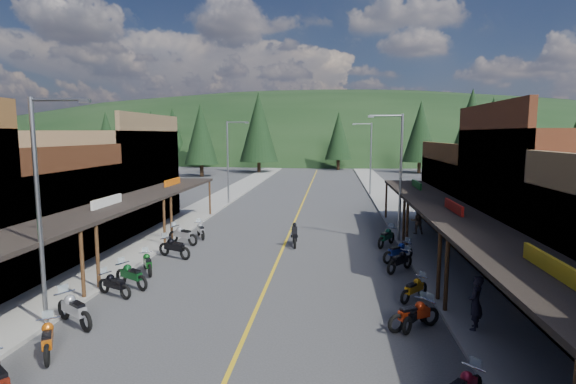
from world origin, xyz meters
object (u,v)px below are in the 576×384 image
(shop_east_3, at_px, (492,197))
(bike_west_5, at_px, (74,308))
(pine_4, at_px, (420,131))
(bike_west_8, at_px, (147,262))
(bike_east_9, at_px, (398,251))
(bike_east_10, at_px, (386,236))
(bike_east_6, at_px, (416,313))
(pine_10, at_px, (201,134))
(pine_11, at_px, (471,131))
(pine_8, at_px, (152,140))
(bike_east_8, at_px, (400,260))
(streetlight_3, at_px, (369,155))
(streetlight_1, at_px, (229,158))
(bike_west_6, at_px, (114,284))
(rider_on_bike, at_px, (295,236))
(pine_1, at_px, (201,132))
(shop_east_2, at_px, (566,204))
(shop_west_2, at_px, (17,215))
(streetlight_2, at_px, (398,172))
(bike_west_7, at_px, (131,274))
(pine_7, at_px, (173,132))
(bike_west_9, at_px, (174,246))
(bike_west_10, at_px, (183,234))
(pine_3, at_px, (339,136))
(pine_2, at_px, (259,127))
(pine_5, at_px, (492,128))
(bike_west_11, at_px, (201,229))
(bike_east_5, at_px, (414,313))
(pine_9, at_px, (485,137))
(bike_east_7, at_px, (414,288))
(bike_west_4, at_px, (48,337))
(pine_0, at_px, (106,136))
(pedestrian_east_b, at_px, (417,221))
(shop_west_3, at_px, (106,179))
(pedestrian_east_a, at_px, (476,303))

(shop_east_3, bearing_deg, bike_west_5, -139.41)
(pine_4, bearing_deg, bike_west_8, -111.96)
(bike_east_9, xyz_separation_m, bike_east_10, (-0.22, 3.38, 0.02))
(bike_east_6, distance_m, bike_east_10, 11.72)
(pine_10, height_order, bike_east_10, pine_10)
(pine_11, bearing_deg, pine_8, 177.27)
(pine_4, bearing_deg, bike_east_8, -101.40)
(streetlight_3, distance_m, bike_east_8, 28.45)
(shop_east_3, relative_size, streetlight_1, 1.36)
(bike_west_6, bearing_deg, rider_on_bike, -10.33)
(pine_1, xyz_separation_m, bike_east_6, (29.87, -74.79, -6.68))
(shop_east_2, height_order, bike_east_9, shop_east_2)
(bike_east_9, bearing_deg, shop_west_2, -123.78)
(streetlight_2, bearing_deg, shop_east_2, -42.68)
(bike_east_10, bearing_deg, streetlight_3, 118.14)
(bike_west_6, relative_size, bike_west_7, 0.91)
(pine_7, distance_m, bike_east_10, 79.21)
(bike_west_9, distance_m, rider_on_bike, 7.18)
(bike_west_6, bearing_deg, bike_west_10, 26.59)
(pine_1, relative_size, bike_west_8, 6.35)
(pine_3, height_order, bike_east_10, pine_3)
(pine_2, xyz_separation_m, rider_on_bike, (10.65, -51.56, -7.39))
(shop_east_3, distance_m, pine_7, 79.38)
(pine_5, distance_m, bike_east_6, 82.11)
(bike_west_11, bearing_deg, bike_east_5, -75.92)
(pine_3, bearing_deg, pine_9, -46.40)
(bike_east_7, bearing_deg, pine_2, 146.27)
(shop_west_2, bearing_deg, pine_11, 47.08)
(shop_west_2, distance_m, bike_east_9, 20.36)
(pine_10, bearing_deg, bike_west_4, -78.06)
(pine_0, height_order, bike_west_7, pine_0)
(bike_west_7, distance_m, pedestrian_east_b, 18.64)
(bike_east_5, bearing_deg, bike_west_7, -134.02)
(shop_west_3, relative_size, pedestrian_east_a, 5.84)
(pine_10, relative_size, bike_west_11, 5.75)
(shop_east_3, height_order, bike_east_5, shop_east_3)
(bike_west_5, bearing_deg, bike_east_7, -40.01)
(bike_west_9, xyz_separation_m, bike_east_9, (12.15, 0.42, -0.03))
(shop_west_3, distance_m, streetlight_3, 27.94)
(pine_7, height_order, rider_on_bike, pine_7)
(bike_west_7, distance_m, bike_east_8, 12.72)
(pine_4, height_order, pine_7, same)
(pine_1, xyz_separation_m, pine_8, (2.00, -30.00, -1.26))
(bike_east_7, height_order, bike_east_10, bike_east_10)
(bike_west_7, distance_m, bike_east_9, 13.46)
(streetlight_1, bearing_deg, bike_east_7, -61.19)
(shop_east_2, height_order, rider_on_bike, shop_east_2)
(bike_east_5, bearing_deg, bike_west_10, -161.41)
(bike_west_9, distance_m, bike_east_10, 12.52)
(bike_west_10, bearing_deg, streetlight_2, -55.95)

